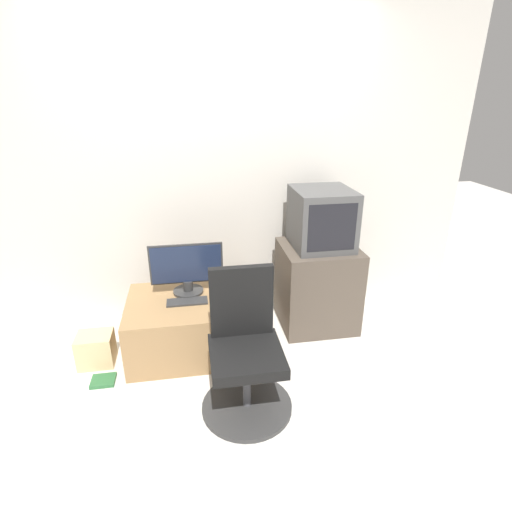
{
  "coord_description": "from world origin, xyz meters",
  "views": [
    {
      "loc": [
        -0.23,
        -1.96,
        1.86
      ],
      "look_at": [
        0.26,
        0.88,
        0.67
      ],
      "focal_mm": 28.0,
      "sensor_mm": 36.0,
      "label": 1
    }
  ],
  "objects_px": {
    "main_monitor": "(187,269)",
    "book": "(103,381)",
    "crt_tv": "(322,218)",
    "office_chair": "(245,357)",
    "mouse": "(215,297)",
    "keyboard": "(187,302)",
    "cardboard_box_lower": "(96,349)"
  },
  "relations": [
    {
      "from": "crt_tv",
      "to": "book",
      "type": "xyz_separation_m",
      "value": [
        -1.69,
        -0.53,
        -0.92
      ]
    },
    {
      "from": "mouse",
      "to": "crt_tv",
      "type": "bearing_deg",
      "value": 14.84
    },
    {
      "from": "main_monitor",
      "to": "office_chair",
      "type": "xyz_separation_m",
      "value": [
        0.33,
        -0.79,
        -0.27
      ]
    },
    {
      "from": "office_chair",
      "to": "mouse",
      "type": "bearing_deg",
      "value": 101.9
    },
    {
      "from": "crt_tv",
      "to": "office_chair",
      "type": "bearing_deg",
      "value": -130.06
    },
    {
      "from": "office_chair",
      "to": "book",
      "type": "height_order",
      "value": "office_chair"
    },
    {
      "from": "main_monitor",
      "to": "crt_tv",
      "type": "relative_size",
      "value": 1.11
    },
    {
      "from": "keyboard",
      "to": "main_monitor",
      "type": "bearing_deg",
      "value": 86.33
    },
    {
      "from": "mouse",
      "to": "office_chair",
      "type": "bearing_deg",
      "value": -78.1
    },
    {
      "from": "keyboard",
      "to": "office_chair",
      "type": "xyz_separation_m",
      "value": [
        0.34,
        -0.62,
        -0.08
      ]
    },
    {
      "from": "keyboard",
      "to": "cardboard_box_lower",
      "type": "relative_size",
      "value": 1.19
    },
    {
      "from": "mouse",
      "to": "book",
      "type": "bearing_deg",
      "value": -159.83
    },
    {
      "from": "crt_tv",
      "to": "office_chair",
      "type": "relative_size",
      "value": 0.55
    },
    {
      "from": "mouse",
      "to": "office_chair",
      "type": "xyz_separation_m",
      "value": [
        0.14,
        -0.65,
        -0.09
      ]
    },
    {
      "from": "keyboard",
      "to": "office_chair",
      "type": "height_order",
      "value": "office_chair"
    },
    {
      "from": "keyboard",
      "to": "mouse",
      "type": "height_order",
      "value": "mouse"
    },
    {
      "from": "main_monitor",
      "to": "office_chair",
      "type": "distance_m",
      "value": 0.89
    },
    {
      "from": "office_chair",
      "to": "cardboard_box_lower",
      "type": "bearing_deg",
      "value": 150.23
    },
    {
      "from": "main_monitor",
      "to": "cardboard_box_lower",
      "type": "bearing_deg",
      "value": -163.73
    },
    {
      "from": "keyboard",
      "to": "book",
      "type": "distance_m",
      "value": 0.78
    },
    {
      "from": "crt_tv",
      "to": "book",
      "type": "distance_m",
      "value": 2.0
    },
    {
      "from": "book",
      "to": "office_chair",
      "type": "bearing_deg",
      "value": -20.59
    },
    {
      "from": "mouse",
      "to": "office_chair",
      "type": "relative_size",
      "value": 0.07
    },
    {
      "from": "main_monitor",
      "to": "book",
      "type": "xyz_separation_m",
      "value": [
        -0.61,
        -0.43,
        -0.61
      ]
    },
    {
      "from": "crt_tv",
      "to": "book",
      "type": "bearing_deg",
      "value": -162.58
    },
    {
      "from": "keyboard",
      "to": "cardboard_box_lower",
      "type": "distance_m",
      "value": 0.75
    },
    {
      "from": "main_monitor",
      "to": "keyboard",
      "type": "bearing_deg",
      "value": -93.67
    },
    {
      "from": "keyboard",
      "to": "crt_tv",
      "type": "relative_size",
      "value": 0.61
    },
    {
      "from": "main_monitor",
      "to": "mouse",
      "type": "height_order",
      "value": "main_monitor"
    },
    {
      "from": "mouse",
      "to": "book",
      "type": "distance_m",
      "value": 0.96
    },
    {
      "from": "keyboard",
      "to": "book",
      "type": "height_order",
      "value": "keyboard"
    },
    {
      "from": "keyboard",
      "to": "cardboard_box_lower",
      "type": "height_order",
      "value": "keyboard"
    }
  ]
}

